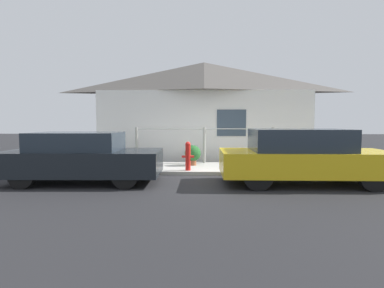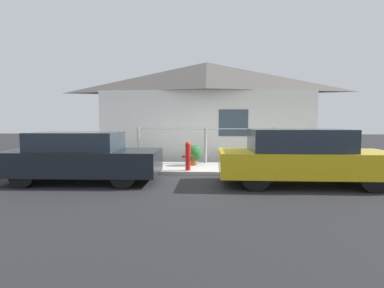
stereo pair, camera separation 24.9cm
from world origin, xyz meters
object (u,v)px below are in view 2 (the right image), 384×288
(car_right, at_px, (303,157))
(potted_plant_near_hydrant, at_px, (194,154))
(fire_hydrant, at_px, (188,155))
(potted_plant_by_fence, at_px, (131,155))
(car_left, at_px, (82,157))

(car_right, relative_size, potted_plant_near_hydrant, 6.19)
(fire_hydrant, height_order, potted_plant_near_hydrant, fire_hydrant)
(car_right, bearing_deg, potted_plant_by_fence, 150.28)
(fire_hydrant, bearing_deg, car_right, -25.47)
(car_left, xyz_separation_m, potted_plant_near_hydrant, (2.75, 2.45, -0.16))
(car_right, xyz_separation_m, fire_hydrant, (-2.93, 1.40, -0.14))
(potted_plant_near_hydrant, bearing_deg, car_left, -138.28)
(car_right, bearing_deg, potted_plant_near_hydrant, 139.12)
(car_left, distance_m, car_right, 5.57)
(potted_plant_near_hydrant, bearing_deg, fire_hydrant, -96.14)
(potted_plant_near_hydrant, bearing_deg, potted_plant_by_fence, 168.42)
(fire_hydrant, height_order, potted_plant_by_fence, fire_hydrant)
(car_right, bearing_deg, car_left, -179.88)
(fire_hydrant, bearing_deg, potted_plant_by_fence, 144.80)
(car_left, height_order, potted_plant_near_hydrant, car_left)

